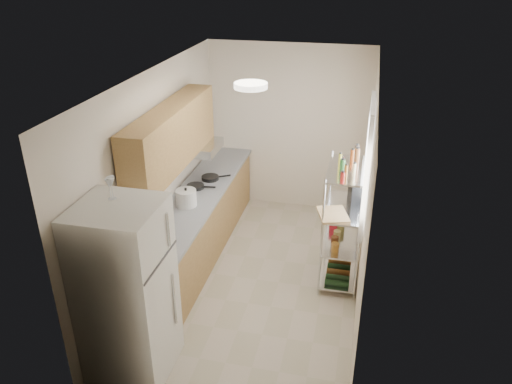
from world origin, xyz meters
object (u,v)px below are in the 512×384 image
at_px(refrigerator, 127,292).
at_px(espresso_machine, 357,188).
at_px(rice_cooker, 186,198).
at_px(frying_pan_large, 195,186).
at_px(cutting_board, 333,215).

relative_size(refrigerator, espresso_machine, 5.82).
distance_m(rice_cooker, espresso_machine, 2.12).
height_order(frying_pan_large, cutting_board, cutting_board).
relative_size(cutting_board, espresso_machine, 1.33).
bearing_deg(rice_cooker, frying_pan_large, 96.77).
xyz_separation_m(rice_cooker, frying_pan_large, (-0.06, 0.51, -0.08)).
bearing_deg(refrigerator, espresso_machine, 47.79).
height_order(refrigerator, rice_cooker, refrigerator).
xyz_separation_m(refrigerator, rice_cooker, (-0.07, 1.81, 0.10)).
bearing_deg(cutting_board, espresso_machine, 62.57).
distance_m(refrigerator, espresso_machine, 3.00).
xyz_separation_m(rice_cooker, espresso_machine, (2.07, 0.41, 0.16)).
bearing_deg(refrigerator, rice_cooker, 92.07).
height_order(refrigerator, cutting_board, refrigerator).
height_order(refrigerator, frying_pan_large, refrigerator).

